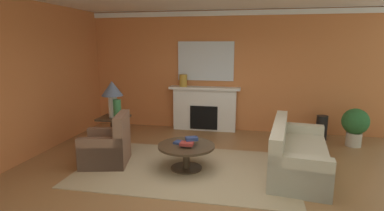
{
  "coord_description": "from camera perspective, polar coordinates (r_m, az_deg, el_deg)",
  "views": [
    {
      "loc": [
        0.66,
        -4.73,
        2.18
      ],
      "look_at": [
        -0.5,
        1.06,
        1.0
      ],
      "focal_mm": 28.63,
      "sensor_mm": 36.0,
      "label": 1
    }
  ],
  "objects": [
    {
      "name": "wall_fireplace",
      "position": [
        7.88,
        6.57,
        6.3
      ],
      "size": [
        7.65,
        0.12,
        3.01
      ],
      "primitive_type": "cube",
      "color": "#CC723D",
      "rests_on": "ground_plane"
    },
    {
      "name": "vase_tall_corner",
      "position": [
        7.72,
        22.99,
        -3.83
      ],
      "size": [
        0.25,
        0.25,
        0.57
      ],
      "primitive_type": "cylinder",
      "color": "black",
      "rests_on": "ground_plane"
    },
    {
      "name": "ground_plane",
      "position": [
        5.25,
        3.2,
        -13.26
      ],
      "size": [
        9.17,
        9.17,
        0.0
      ],
      "primitive_type": "plane",
      "color": "olive"
    },
    {
      "name": "fireplace",
      "position": [
        7.88,
        2.35,
        -0.77
      ],
      "size": [
        1.8,
        0.35,
        1.13
      ],
      "color": "white",
      "rests_on": "ground_plane"
    },
    {
      "name": "book_art_folio",
      "position": [
        5.27,
        -1.0,
        -7.14
      ],
      "size": [
        0.23,
        0.18,
        0.05
      ],
      "primitive_type": "cube",
      "rotation": [
        0.0,
        0.0,
        -0.01
      ],
      "color": "maroon",
      "rests_on": "coffee_table"
    },
    {
      "name": "vase_on_side_table",
      "position": [
        6.36,
        -13.75,
        -0.67
      ],
      "size": [
        0.16,
        0.16,
        0.39
      ],
      "primitive_type": "cylinder",
      "color": "#33703D",
      "rests_on": "side_table"
    },
    {
      "name": "coffee_table",
      "position": [
        5.45,
        -1.07,
        -8.48
      ],
      "size": [
        1.0,
        1.0,
        0.45
      ],
      "color": "#3D2D1E",
      "rests_on": "ground_plane"
    },
    {
      "name": "mantel_mirror",
      "position": [
        7.84,
        2.56,
        8.26
      ],
      "size": [
        1.43,
        0.04,
        0.98
      ],
      "primitive_type": "cube",
      "color": "silver"
    },
    {
      "name": "potted_plant",
      "position": [
        7.5,
        28.11,
        -3.07
      ],
      "size": [
        0.56,
        0.56,
        0.83
      ],
      "color": "#BCB29E",
      "rests_on": "ground_plane"
    },
    {
      "name": "area_rug",
      "position": [
        5.57,
        -1.06,
        -11.67
      ],
      "size": [
        3.75,
        2.29,
        0.01
      ],
      "primitive_type": "cube",
      "color": "tan",
      "rests_on": "ground_plane"
    },
    {
      "name": "book_red_cover",
      "position": [
        5.49,
        -2.24,
        -6.89
      ],
      "size": [
        0.23,
        0.21,
        0.04
      ],
      "primitive_type": "cube",
      "rotation": [
        0.0,
        0.0,
        -0.22
      ],
      "color": "navy",
      "rests_on": "coffee_table"
    },
    {
      "name": "armchair_near_window",
      "position": [
        5.9,
        -15.42,
        -7.62
      ],
      "size": [
        0.96,
        0.96,
        0.95
      ],
      "color": "brown",
      "rests_on": "ground_plane"
    },
    {
      "name": "sofa",
      "position": [
        5.66,
        18.83,
        -8.74
      ],
      "size": [
        1.16,
        2.2,
        0.85
      ],
      "color": "#BCB299",
      "rests_on": "ground_plane"
    },
    {
      "name": "wall_window",
      "position": [
        6.62,
        -28.72,
        4.06
      ],
      "size": [
        0.12,
        6.66,
        3.01
      ],
      "primitive_type": "cube",
      "color": "#CC723D",
      "rests_on": "ground_plane"
    },
    {
      "name": "vase_mantel_left",
      "position": [
        7.81,
        -1.66,
        4.67
      ],
      "size": [
        0.2,
        0.2,
        0.31
      ],
      "primitive_type": "cylinder",
      "color": "#B7892D",
      "rests_on": "fireplace"
    },
    {
      "name": "table_lamp",
      "position": [
        6.47,
        -14.64,
        2.44
      ],
      "size": [
        0.44,
        0.44,
        0.75
      ],
      "color": "beige",
      "rests_on": "side_table"
    },
    {
      "name": "crown_moulding",
      "position": [
        7.81,
        6.76,
        16.73
      ],
      "size": [
        7.65,
        0.08,
        0.12
      ],
      "primitive_type": "cube",
      "color": "white"
    },
    {
      "name": "book_small_novel",
      "position": [
        5.37,
        -0.08,
        -6.19
      ],
      "size": [
        0.25,
        0.21,
        0.06
      ],
      "primitive_type": "cube",
      "rotation": [
        0.0,
        0.0,
        0.4
      ],
      "color": "navy",
      "rests_on": "coffee_table"
    },
    {
      "name": "side_table",
      "position": [
        6.64,
        -14.29,
        -4.6
      ],
      "size": [
        0.56,
        0.56,
        0.7
      ],
      "color": "#3D2D1E",
      "rests_on": "ground_plane"
    }
  ]
}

